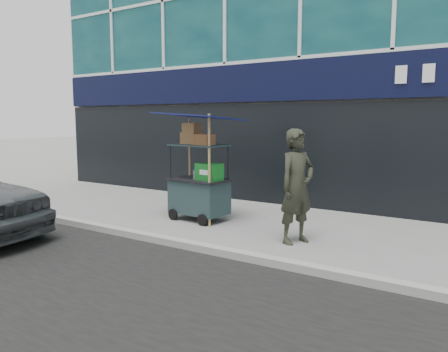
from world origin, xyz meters
The scene contains 4 objects.
ground centered at (0.00, 0.00, 0.00)m, with size 80.00×80.00×0.00m, color slate.
curb centered at (0.00, -0.20, 0.06)m, with size 80.00×0.18×0.12m, color #96978F.
vendor_cart centered at (-1.06, 1.51, 0.76)m, with size 1.70×1.28×2.17m.
vendor_man centered at (1.24, 1.06, 0.94)m, with size 0.68×0.45×1.87m, color #26291E.
Camera 1 is at (4.10, -5.45, 2.01)m, focal length 35.00 mm.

